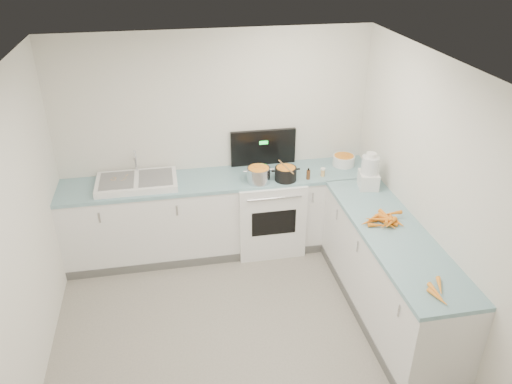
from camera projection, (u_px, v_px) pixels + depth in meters
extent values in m
cube|color=white|center=(221.00, 216.00, 5.79)|extent=(3.50, 0.60, 0.90)
cube|color=#82AEB8|center=(220.00, 180.00, 5.56)|extent=(3.50, 0.62, 0.04)
cube|color=white|center=(388.00, 275.00, 4.81)|extent=(0.60, 2.20, 0.90)
cube|color=#82AEB8|center=(395.00, 234.00, 4.59)|extent=(0.62, 2.20, 0.04)
cube|color=white|center=(268.00, 212.00, 5.85)|extent=(0.76, 0.65, 0.90)
cube|color=black|center=(263.00, 147.00, 5.78)|extent=(0.76, 0.05, 0.42)
cube|color=white|center=(137.00, 182.00, 5.39)|extent=(0.86, 0.52, 0.07)
cube|color=slate|center=(117.00, 180.00, 5.34)|extent=(0.36, 0.42, 0.01)
cube|color=slate|center=(156.00, 177.00, 5.40)|extent=(0.36, 0.42, 0.01)
cylinder|color=silver|center=(136.00, 161.00, 5.51)|extent=(0.03, 0.03, 0.24)
cylinder|color=silver|center=(259.00, 176.00, 5.44)|extent=(0.28, 0.28, 0.19)
cylinder|color=black|center=(286.00, 175.00, 5.48)|extent=(0.32, 0.32, 0.17)
cylinder|color=#AD7A47|center=(286.00, 167.00, 5.43)|extent=(0.09, 0.36, 0.02)
cylinder|color=white|center=(344.00, 160.00, 5.82)|extent=(0.34, 0.34, 0.12)
cylinder|color=#593319|center=(308.00, 175.00, 5.50)|extent=(0.04, 0.04, 0.11)
cylinder|color=#E5B266|center=(323.00, 173.00, 5.58)|extent=(0.05, 0.05, 0.08)
cube|color=white|center=(368.00, 180.00, 5.32)|extent=(0.24, 0.27, 0.17)
cylinder|color=silver|center=(370.00, 165.00, 5.23)|extent=(0.18, 0.18, 0.18)
cylinder|color=white|center=(371.00, 155.00, 5.18)|extent=(0.11, 0.11, 0.04)
cone|color=orange|center=(396.00, 221.00, 4.69)|extent=(0.11, 0.20, 0.05)
cone|color=orange|center=(387.00, 222.00, 4.69)|extent=(0.18, 0.16, 0.04)
cone|color=orange|center=(389.00, 221.00, 4.71)|extent=(0.17, 0.10, 0.04)
cone|color=orange|center=(377.00, 225.00, 4.65)|extent=(0.17, 0.08, 0.04)
cone|color=orange|center=(382.00, 219.00, 4.74)|extent=(0.10, 0.17, 0.04)
cone|color=orange|center=(388.00, 223.00, 4.66)|extent=(0.12, 0.21, 0.05)
cone|color=orange|center=(380.00, 216.00, 4.80)|extent=(0.17, 0.16, 0.04)
cone|color=orange|center=(370.00, 221.00, 4.70)|extent=(0.20, 0.11, 0.05)
cone|color=orange|center=(385.00, 220.00, 4.71)|extent=(0.15, 0.21, 0.05)
cone|color=orange|center=(389.00, 224.00, 4.66)|extent=(0.21, 0.13, 0.05)
cone|color=orange|center=(375.00, 217.00, 4.71)|extent=(0.17, 0.12, 0.04)
cone|color=orange|center=(393.00, 213.00, 4.75)|extent=(0.19, 0.05, 0.04)
cone|color=orange|center=(391.00, 223.00, 4.63)|extent=(0.17, 0.16, 0.05)
cone|color=orange|center=(387.00, 219.00, 4.67)|extent=(0.12, 0.18, 0.04)
cone|color=orange|center=(391.00, 217.00, 4.70)|extent=(0.09, 0.17, 0.04)
cone|color=orange|center=(378.00, 219.00, 4.68)|extent=(0.22, 0.10, 0.04)
cone|color=orange|center=(387.00, 216.00, 4.71)|extent=(0.09, 0.22, 0.04)
cone|color=orange|center=(387.00, 218.00, 4.68)|extent=(0.15, 0.18, 0.05)
cone|color=orange|center=(438.00, 297.00, 3.76)|extent=(0.09, 0.20, 0.04)
cone|color=orange|center=(436.00, 292.00, 3.81)|extent=(0.05, 0.19, 0.04)
cone|color=orange|center=(440.00, 286.00, 3.87)|extent=(0.11, 0.20, 0.04)
cube|color=tan|center=(114.00, 180.00, 5.34)|extent=(0.04, 0.02, 0.00)
cube|color=tan|center=(123.00, 176.00, 5.44)|extent=(0.03, 0.04, 0.00)
cube|color=tan|center=(111.00, 180.00, 5.35)|extent=(0.01, 0.04, 0.00)
cube|color=tan|center=(113.00, 178.00, 5.38)|extent=(0.04, 0.04, 0.00)
cube|color=tan|center=(125.00, 178.00, 5.38)|extent=(0.03, 0.01, 0.00)
cube|color=tan|center=(119.00, 179.00, 5.38)|extent=(0.02, 0.05, 0.00)
cube|color=tan|center=(115.00, 179.00, 5.36)|extent=(0.02, 0.04, 0.00)
cube|color=tan|center=(127.00, 175.00, 5.44)|extent=(0.03, 0.04, 0.00)
cube|color=tan|center=(115.00, 177.00, 5.39)|extent=(0.04, 0.01, 0.00)
cube|color=tan|center=(123.00, 180.00, 5.34)|extent=(0.04, 0.03, 0.00)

